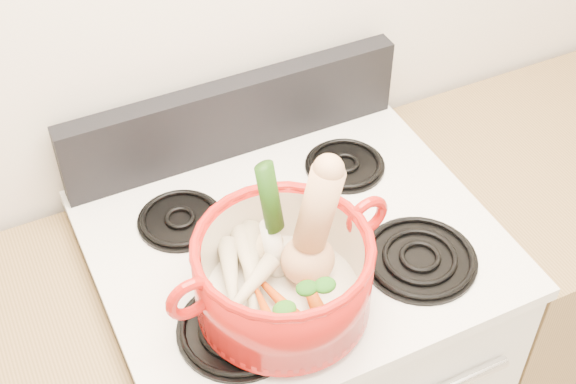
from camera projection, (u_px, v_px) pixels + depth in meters
name	position (u px, v px, depth m)	size (l,w,h in m)	color
stove_body	(294.00, 375.00, 1.93)	(0.76, 0.65, 0.92)	white
cooktop	(295.00, 243.00, 1.60)	(0.78, 0.67, 0.03)	white
control_backsplash	(234.00, 117.00, 1.73)	(0.76, 0.05, 0.18)	black
burner_front_left	(239.00, 328.00, 1.42)	(0.22, 0.22, 0.02)	black
burner_front_right	(420.00, 258.00, 1.54)	(0.22, 0.22, 0.02)	black
burner_back_left	(180.00, 219.00, 1.62)	(0.17, 0.17, 0.02)	black
burner_back_right	(345.00, 164.00, 1.74)	(0.17, 0.17, 0.02)	black
dutch_oven	(283.00, 275.00, 1.40)	(0.31, 0.31, 0.15)	#AE140E
pot_handle_left	(190.00, 299.00, 1.30)	(0.09, 0.09, 0.02)	#AE140E
pot_handle_right	(367.00, 216.00, 1.43)	(0.09, 0.09, 0.02)	#AE140E
squash	(309.00, 228.00, 1.37)	(0.10, 0.10, 0.25)	tan
leek	(273.00, 221.00, 1.39)	(0.04, 0.04, 0.25)	white
ginger	(259.00, 249.00, 1.47)	(0.09, 0.06, 0.05)	#DABC86
parsnip_0	(252.00, 281.00, 1.42)	(0.05, 0.05, 0.24)	beige
parsnip_1	(232.00, 283.00, 1.41)	(0.04, 0.04, 0.18)	beige
parsnip_2	(250.00, 267.00, 1.43)	(0.04, 0.04, 0.17)	beige
parsnip_3	(246.00, 291.00, 1.38)	(0.04, 0.04, 0.16)	beige
carrot_0	(279.00, 301.00, 1.39)	(0.03, 0.03, 0.14)	red
carrot_1	(270.00, 320.00, 1.36)	(0.03, 0.03, 0.14)	#DB550A
carrot_2	(307.00, 286.00, 1.40)	(0.03, 0.03, 0.16)	#B95109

